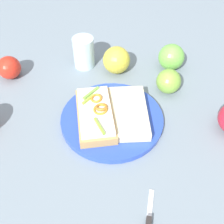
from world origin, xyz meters
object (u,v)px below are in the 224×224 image
bread_slice_side (128,112)px  sandwich (95,114)px  plate (112,119)px  apple_0 (9,68)px  apple_2 (117,60)px  drinking_glass (84,52)px  knife (149,223)px  apple_1 (171,57)px  apple_5 (169,81)px

bread_slice_side → sandwich: bearing=94.8°
plate → apple_0: 0.36m
plate → sandwich: size_ratio=1.33×
plate → apple_2: (-0.03, 0.21, 0.03)m
sandwich → drinking_glass: size_ratio=2.07×
bread_slice_side → knife: bearing=-176.8°
sandwich → bread_slice_side: bearing=-90.3°
sandwich → apple_2: (0.01, 0.22, 0.01)m
apple_2 → plate: bearing=-80.7°
bread_slice_side → apple_1: bearing=-35.4°
apple_5 → knife: size_ratio=0.60×
apple_1 → apple_0: bearing=-161.6°
apple_1 → apple_2: bearing=-161.0°
bread_slice_side → apple_5: bearing=-49.3°
apple_0 → apple_5: (0.47, 0.04, 0.00)m
apple_2 → drinking_glass: (-0.11, 0.01, 0.01)m
bread_slice_side → knife: 0.28m
plate → knife: (0.13, -0.25, -0.00)m
apple_5 → sandwich: bearing=-135.4°
knife → apple_2: bearing=17.6°
apple_0 → knife: size_ratio=0.59×
apple_0 → drinking_glass: drinking_glass is taller
knife → apple_1: bearing=-1.8°
plate → apple_1: size_ratio=3.34×
apple_5 → knife: bearing=-89.6°
sandwich → bread_slice_side: size_ratio=1.15×
bread_slice_side → apple_2: (-0.07, 0.19, 0.02)m
bread_slice_side → drinking_glass: bearing=26.2°
sandwich → knife: (0.17, -0.23, -0.03)m
apple_5 → apple_2: bearing=161.4°
apple_2 → knife: bearing=-70.0°
apple_5 → drinking_glass: 0.28m
apple_0 → apple_5: 0.47m
apple_1 → apple_2: size_ratio=0.96×
plate → apple_2: bearing=99.3°
plate → drinking_glass: size_ratio=2.76×
bread_slice_side → apple_5: (0.09, 0.14, 0.01)m
plate → sandwich: 0.05m
sandwich → drinking_glass: drinking_glass is taller
bread_slice_side → apple_1: size_ratio=2.19×
apple_1 → drinking_glass: size_ratio=0.82×
plate → apple_0: bearing=162.5°
apple_1 → knife: 0.51m
apple_0 → drinking_glass: bearing=27.7°
drinking_glass → knife: size_ratio=0.83×
plate → apple_1: apple_1 is taller
bread_slice_side → apple_5: size_ratio=2.48×
apple_0 → plate: bearing=-17.5°
apple_0 → apple_1: apple_1 is taller
plate → apple_2: 0.21m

